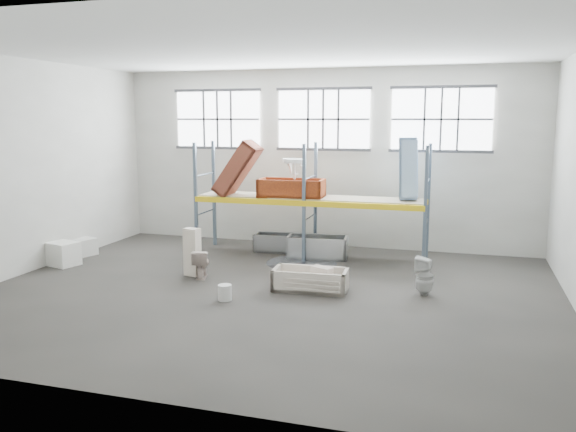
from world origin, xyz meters
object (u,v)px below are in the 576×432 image
at_px(toilet_white, 424,276).
at_px(steel_tub_right, 317,247).
at_px(steel_tub_left, 279,243).
at_px(bucket, 225,293).
at_px(cistern_tall, 192,252).
at_px(rust_tub_flat, 291,188).
at_px(blue_tub_upright, 409,168).
at_px(carton_near, 63,254).
at_px(toilet_beige, 201,263).
at_px(bathtub_beige, 310,280).

relative_size(toilet_white, steel_tub_right, 0.52).
relative_size(steel_tub_left, bucket, 4.13).
distance_m(steel_tub_left, bucket, 4.56).
distance_m(cistern_tall, steel_tub_right, 3.50).
bearing_deg(rust_tub_flat, blue_tub_upright, 6.02).
bearing_deg(bucket, toilet_white, 21.68).
height_order(toilet_white, carton_near, toilet_white).
bearing_deg(toilet_beige, toilet_white, 164.17).
xyz_separation_m(toilet_beige, steel_tub_left, (0.89, 3.11, -0.09)).
xyz_separation_m(steel_tub_left, bucket, (0.30, -4.55, -0.08)).
relative_size(rust_tub_flat, blue_tub_upright, 1.11).
xyz_separation_m(toilet_white, blue_tub_upright, (-0.65, 2.90, 1.99)).
height_order(cistern_tall, rust_tub_flat, rust_tub_flat).
xyz_separation_m(bathtub_beige, rust_tub_flat, (-1.29, 2.93, 1.59)).
xyz_separation_m(steel_tub_left, steel_tub_right, (1.20, -0.43, 0.04)).
bearing_deg(blue_tub_upright, cistern_tall, -148.26).
relative_size(steel_tub_right, blue_tub_upright, 1.02).
bearing_deg(toilet_beige, carton_near, -17.45).
bearing_deg(blue_tub_upright, rust_tub_flat, -173.98).
bearing_deg(blue_tub_upright, steel_tub_left, 177.78).
xyz_separation_m(steel_tub_right, rust_tub_flat, (-0.71, -0.02, 1.53)).
relative_size(steel_tub_left, rust_tub_flat, 0.78).
height_order(toilet_white, bucket, toilet_white).
bearing_deg(steel_tub_left, bucket, -86.19).
relative_size(toilet_white, bucket, 2.55).
height_order(bathtub_beige, steel_tub_right, steel_tub_right).
bearing_deg(toilet_beige, cistern_tall, -38.44).
height_order(toilet_white, rust_tub_flat, rust_tub_flat).
bearing_deg(rust_tub_flat, bathtub_beige, -66.29).
height_order(toilet_beige, blue_tub_upright, blue_tub_upright).
relative_size(rust_tub_flat, bucket, 5.33).
relative_size(toilet_beige, rust_tub_flat, 0.39).
xyz_separation_m(cistern_tall, steel_tub_right, (2.36, 2.57, -0.27)).
xyz_separation_m(toilet_beige, steel_tub_right, (2.09, 2.68, -0.04)).
relative_size(bathtub_beige, rust_tub_flat, 0.92).
bearing_deg(blue_tub_upright, steel_tub_right, -172.66).
height_order(toilet_white, steel_tub_left, toilet_white).
relative_size(steel_tub_left, carton_near, 1.93).
bearing_deg(blue_tub_upright, toilet_white, -77.31).
relative_size(bathtub_beige, toilet_beige, 2.38).
distance_m(cistern_tall, carton_near, 3.53).
bearing_deg(cistern_tall, bathtub_beige, 4.13).
xyz_separation_m(toilet_white, bucket, (-3.82, -1.52, -0.25)).
bearing_deg(steel_tub_left, toilet_beige, -106.00).
relative_size(bathtub_beige, steel_tub_right, 1.01).
xyz_separation_m(toilet_beige, rust_tub_flat, (1.38, 2.66, 1.49)).
bearing_deg(bathtub_beige, cistern_tall, 169.22).
height_order(toilet_beige, carton_near, toilet_beige).
distance_m(bathtub_beige, rust_tub_flat, 3.57).
height_order(rust_tub_flat, blue_tub_upright, blue_tub_upright).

